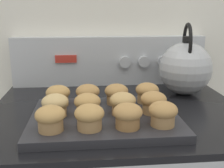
% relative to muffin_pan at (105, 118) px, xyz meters
% --- Properties ---
extents(wall_back, '(8.00, 0.05, 2.40)m').
position_rel_muffin_pan_xyz_m(wall_back, '(0.05, 0.46, 0.26)').
color(wall_back, silver).
rests_on(wall_back, ground_plane).
extents(control_panel, '(0.78, 0.07, 0.20)m').
position_rel_muffin_pan_xyz_m(control_panel, '(0.05, 0.41, 0.09)').
color(control_panel, '#B7BABF').
rests_on(control_panel, stove_range).
extents(muffin_pan, '(0.40, 0.31, 0.02)m').
position_rel_muffin_pan_xyz_m(muffin_pan, '(0.00, 0.00, 0.00)').
color(muffin_pan, '#28282D').
rests_on(muffin_pan, stove_range).
extents(muffin_r0_c0, '(0.07, 0.07, 0.06)m').
position_rel_muffin_pan_xyz_m(muffin_r0_c0, '(-0.14, -0.09, 0.04)').
color(muffin_r0_c0, '#A37A4C').
rests_on(muffin_r0_c0, muffin_pan).
extents(muffin_r0_c1, '(0.07, 0.07, 0.06)m').
position_rel_muffin_pan_xyz_m(muffin_r0_c1, '(-0.04, -0.09, 0.04)').
color(muffin_r0_c1, '#A37A4C').
rests_on(muffin_r0_c1, muffin_pan).
extents(muffin_r0_c2, '(0.07, 0.07, 0.06)m').
position_rel_muffin_pan_xyz_m(muffin_r0_c2, '(0.05, -0.09, 0.04)').
color(muffin_r0_c2, olive).
rests_on(muffin_r0_c2, muffin_pan).
extents(muffin_r0_c3, '(0.07, 0.07, 0.06)m').
position_rel_muffin_pan_xyz_m(muffin_r0_c3, '(0.14, -0.09, 0.04)').
color(muffin_r0_c3, '#A37A4C').
rests_on(muffin_r0_c3, muffin_pan).
extents(muffin_r1_c0, '(0.07, 0.07, 0.06)m').
position_rel_muffin_pan_xyz_m(muffin_r1_c0, '(-0.13, 0.00, 0.04)').
color(muffin_r1_c0, tan).
rests_on(muffin_r1_c0, muffin_pan).
extents(muffin_r1_c1, '(0.07, 0.07, 0.06)m').
position_rel_muffin_pan_xyz_m(muffin_r1_c1, '(-0.05, -0.00, 0.04)').
color(muffin_r1_c1, tan).
rests_on(muffin_r1_c1, muffin_pan).
extents(muffin_r1_c2, '(0.07, 0.07, 0.06)m').
position_rel_muffin_pan_xyz_m(muffin_r1_c2, '(0.05, -0.00, 0.04)').
color(muffin_r1_c2, '#A37A4C').
rests_on(muffin_r1_c2, muffin_pan).
extents(muffin_r1_c3, '(0.07, 0.07, 0.06)m').
position_rel_muffin_pan_xyz_m(muffin_r1_c3, '(0.14, -0.00, 0.04)').
color(muffin_r1_c3, tan).
rests_on(muffin_r1_c3, muffin_pan).
extents(muffin_r2_c0, '(0.07, 0.07, 0.06)m').
position_rel_muffin_pan_xyz_m(muffin_r2_c0, '(-0.13, 0.09, 0.04)').
color(muffin_r2_c0, '#A37A4C').
rests_on(muffin_r2_c0, muffin_pan).
extents(muffin_r2_c1, '(0.07, 0.07, 0.06)m').
position_rel_muffin_pan_xyz_m(muffin_r2_c1, '(-0.05, 0.09, 0.04)').
color(muffin_r2_c1, tan).
rests_on(muffin_r2_c1, muffin_pan).
extents(muffin_r2_c2, '(0.07, 0.07, 0.06)m').
position_rel_muffin_pan_xyz_m(muffin_r2_c2, '(0.04, 0.09, 0.04)').
color(muffin_r2_c2, '#A37A4C').
rests_on(muffin_r2_c2, muffin_pan).
extents(muffin_r2_c3, '(0.07, 0.07, 0.06)m').
position_rel_muffin_pan_xyz_m(muffin_r2_c3, '(0.14, 0.09, 0.04)').
color(muffin_r2_c3, tan).
rests_on(muffin_r2_c3, muffin_pan).
extents(tea_kettle, '(0.19, 0.23, 0.26)m').
position_rel_muffin_pan_xyz_m(tea_kettle, '(0.31, 0.24, 0.09)').
color(tea_kettle, '#ADAFB5').
rests_on(tea_kettle, stove_range).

